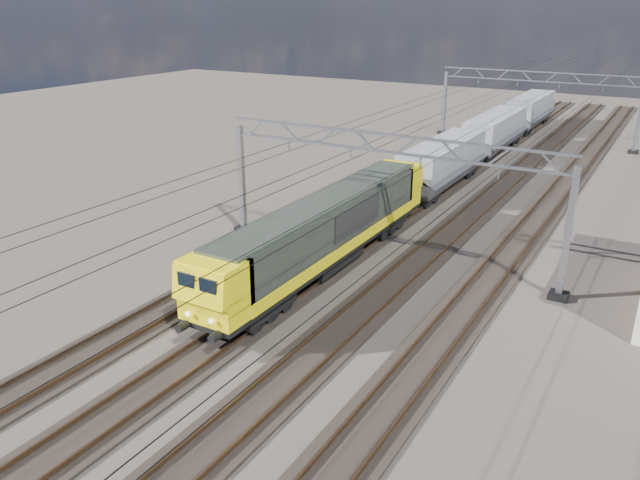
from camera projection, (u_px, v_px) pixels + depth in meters
The scene contains 12 objects.
ground at pixel (347, 286), 31.59m from camera, with size 160.00×160.00×0.00m, color black.
track_outer_west at pixel (251, 262), 34.40m from camera, with size 2.60×140.00×0.30m.
track_loco at pixel (313, 277), 32.51m from camera, with size 2.60×140.00×0.30m.
track_inner_east at pixel (383, 294), 30.62m from camera, with size 2.60×140.00×0.30m.
track_outer_east at pixel (462, 313), 28.73m from camera, with size 2.60×140.00×0.30m.
catenary_gantry_mid at pixel (383, 193), 33.41m from camera, with size 19.90×0.90×7.11m.
catenary_gantry_far at pixel (536, 104), 62.41m from camera, with size 19.90×0.90×7.11m.
overhead_wires at pixel (414, 145), 35.98m from camera, with size 12.03×140.00×0.53m.
locomotive at pixel (326, 229), 32.80m from camera, with size 2.76×21.10×3.62m.
hopper_wagon_lead at pixel (443, 161), 47.08m from camera, with size 3.38×13.00×3.25m.
hopper_wagon_mid at pixel (495, 130), 58.52m from camera, with size 3.38×13.00×3.25m.
hopper_wagon_third at pixel (531, 109), 69.96m from camera, with size 3.38×13.00×3.25m.
Camera 1 is at (13.32, -25.42, 13.48)m, focal length 35.00 mm.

